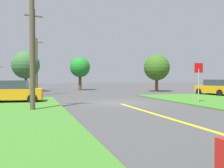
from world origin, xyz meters
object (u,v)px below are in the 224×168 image
Objects in this scene: utility_pole_near at (32,29)px; utility_pole_mid at (34,52)px; car_on_crossroad at (216,88)px; parked_car_near_building at (14,92)px; stop_sign at (199,76)px; pine_tree_center at (80,67)px; oak_tree_right at (26,65)px; oak_tree_left at (157,68)px; utility_pole_far at (37,63)px.

utility_pole_mid is (0.17, 11.79, -0.07)m from utility_pole_near.
parked_car_near_building is at bearing 85.83° from car_on_crossroad.
pine_tree_center is at bearing -76.81° from stop_sign.
utility_pole_near is 1.83× the size of pine_tree_center.
oak_tree_right reaches higher than pine_tree_center.
stop_sign is 0.60× the size of pine_tree_center.
utility_pole_mid reaches higher than car_on_crossroad.
parked_car_near_building is 0.85× the size of pine_tree_center.
oak_tree_left is 16.65m from oak_tree_right.
utility_pole_mid is 1.68× the size of oak_tree_right.
oak_tree_left is at bearing -15.15° from oak_tree_right.
utility_pole_far reaches higher than stop_sign.
stop_sign is 25.32m from utility_pole_far.
stop_sign is 13.31m from parked_car_near_building.
oak_tree_right is at bearing 164.85° from oak_tree_left.
car_on_crossroad is at bearing -52.51° from pine_tree_center.
oak_tree_right is at bearing -56.46° from stop_sign.
utility_pole_mid is 11.82m from utility_pole_far.
utility_pole_mid reaches higher than parked_car_near_building.
stop_sign is 0.33× the size of utility_pole_near.
oak_tree_left is at bearing 11.07° from utility_pole_mid.
car_on_crossroad is 0.48× the size of utility_pole_mid.
utility_pole_mid reaches higher than oak_tree_left.
utility_pole_mid is at bearing -168.93° from oak_tree_left.
utility_pole_near is at bearing -107.02° from pine_tree_center.
utility_pole_far is at bearing 36.52° from car_on_crossroad.
parked_car_near_building is 19.14m from car_on_crossroad.
utility_pole_mid is (-17.64, 5.05, 3.61)m from car_on_crossroad.
car_on_crossroad is 0.55× the size of utility_pole_far.
parked_car_near_building and car_on_crossroad have the same top height.
pine_tree_center is at bearing 70.99° from parked_car_near_building.
car_on_crossroad is 19.39m from utility_pole_near.
stop_sign is 0.56× the size of oak_tree_right.
utility_pole_near is 22.43m from pine_tree_center.
utility_pole_mid is 7.44m from oak_tree_right.
parked_car_near_building is 0.47× the size of utility_pole_mid.
parked_car_near_building is 6.43m from utility_pole_near.
oak_tree_right is (-12.00, 18.43, 1.41)m from stop_sign.
oak_tree_right is at bearing -162.49° from pine_tree_center.
oak_tree_right is (-7.32, -2.31, 0.12)m from pine_tree_center.
utility_pole_mid is 1.15× the size of utility_pole_far.
oak_tree_right is (-0.76, 19.11, -1.09)m from utility_pole_near.
utility_pole_near is (-17.81, -6.74, 3.68)m from car_on_crossroad.
parked_car_near_building is 18.82m from utility_pole_far.
parked_car_near_building is at bearing 103.85° from utility_pole_near.
pine_tree_center is at bearing 72.98° from utility_pole_near.
car_on_crossroad is 18.65m from pine_tree_center.
oak_tree_left is at bearing -37.27° from pine_tree_center.
car_on_crossroad is (19.07, 1.63, 0.00)m from parked_car_near_building.
utility_pole_far reaches higher than oak_tree_left.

